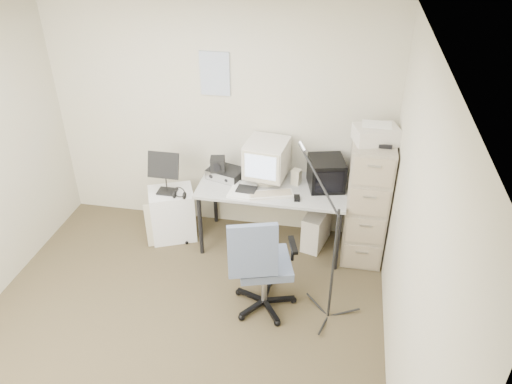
% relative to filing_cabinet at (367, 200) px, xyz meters
% --- Properties ---
extents(floor, '(3.60, 3.60, 0.01)m').
position_rel_filing_cabinet_xyz_m(floor, '(-1.58, -1.48, -0.66)').
color(floor, '#43392C').
rests_on(floor, ground).
extents(ceiling, '(3.60, 3.60, 0.01)m').
position_rel_filing_cabinet_xyz_m(ceiling, '(-1.58, -1.48, 1.85)').
color(ceiling, white).
rests_on(ceiling, ground).
extents(wall_back, '(3.60, 0.02, 2.50)m').
position_rel_filing_cabinet_xyz_m(wall_back, '(-1.58, 0.32, 0.60)').
color(wall_back, beige).
rests_on(wall_back, ground).
extents(wall_right, '(0.02, 3.60, 2.50)m').
position_rel_filing_cabinet_xyz_m(wall_right, '(0.22, -1.48, 0.60)').
color(wall_right, beige).
rests_on(wall_right, ground).
extents(wall_calendar, '(0.30, 0.02, 0.44)m').
position_rel_filing_cabinet_xyz_m(wall_calendar, '(-1.60, 0.31, 1.10)').
color(wall_calendar, white).
rests_on(wall_calendar, wall_back).
extents(filing_cabinet, '(0.40, 0.60, 1.30)m').
position_rel_filing_cabinet_xyz_m(filing_cabinet, '(0.00, 0.00, 0.00)').
color(filing_cabinet, '#AAA190').
rests_on(filing_cabinet, floor).
extents(printer, '(0.45, 0.37, 0.15)m').
position_rel_filing_cabinet_xyz_m(printer, '(0.00, -0.01, 0.73)').
color(printer, silver).
rests_on(printer, filing_cabinet).
extents(desk, '(1.50, 0.70, 0.73)m').
position_rel_filing_cabinet_xyz_m(desk, '(-0.95, -0.03, -0.29)').
color(desk, '#B1B1B1').
rests_on(desk, floor).
extents(crt_monitor, '(0.45, 0.47, 0.44)m').
position_rel_filing_cabinet_xyz_m(crt_monitor, '(-1.03, 0.07, 0.30)').
color(crt_monitor, silver).
rests_on(crt_monitor, desk).
extents(crt_tv, '(0.41, 0.43, 0.31)m').
position_rel_filing_cabinet_xyz_m(crt_tv, '(-0.43, 0.06, 0.23)').
color(crt_tv, black).
rests_on(crt_tv, desk).
extents(desk_speaker, '(0.11, 0.11, 0.16)m').
position_rel_filing_cabinet_xyz_m(desk_speaker, '(-0.72, 0.05, 0.16)').
color(desk_speaker, beige).
rests_on(desk_speaker, desk).
extents(keyboard, '(0.47, 0.28, 0.02)m').
position_rel_filing_cabinet_xyz_m(keyboard, '(-0.94, -0.22, 0.09)').
color(keyboard, silver).
rests_on(keyboard, desk).
extents(mouse, '(0.07, 0.10, 0.03)m').
position_rel_filing_cabinet_xyz_m(mouse, '(-0.68, -0.24, 0.09)').
color(mouse, black).
rests_on(mouse, desk).
extents(radio_receiver, '(0.41, 0.34, 0.10)m').
position_rel_filing_cabinet_xyz_m(radio_receiver, '(-1.46, 0.05, 0.13)').
color(radio_receiver, black).
rests_on(radio_receiver, desk).
extents(radio_speaker, '(0.17, 0.16, 0.15)m').
position_rel_filing_cabinet_xyz_m(radio_speaker, '(-1.53, 0.01, 0.25)').
color(radio_speaker, black).
rests_on(radio_speaker, radio_receiver).
extents(papers, '(0.26, 0.34, 0.02)m').
position_rel_filing_cabinet_xyz_m(papers, '(-1.23, -0.19, 0.09)').
color(papers, white).
rests_on(papers, desk).
extents(pc_tower, '(0.30, 0.47, 0.40)m').
position_rel_filing_cabinet_xyz_m(pc_tower, '(-0.48, 0.06, -0.45)').
color(pc_tower, silver).
rests_on(pc_tower, floor).
extents(office_chair, '(0.74, 0.74, 1.03)m').
position_rel_filing_cabinet_xyz_m(office_chair, '(-0.87, -0.98, -0.14)').
color(office_chair, slate).
rests_on(office_chair, floor).
extents(side_cart, '(0.57, 0.52, 0.57)m').
position_rel_filing_cabinet_xyz_m(side_cart, '(-2.04, -0.08, -0.36)').
color(side_cart, white).
rests_on(side_cart, floor).
extents(music_stand, '(0.37, 0.29, 0.48)m').
position_rel_filing_cabinet_xyz_m(music_stand, '(-2.06, -0.10, 0.16)').
color(music_stand, black).
rests_on(music_stand, side_cart).
extents(headphones, '(0.17, 0.17, 0.02)m').
position_rel_filing_cabinet_xyz_m(headphones, '(-1.90, -0.19, -0.03)').
color(headphones, black).
rests_on(headphones, side_cart).
extents(mic_stand, '(0.03, 0.03, 1.52)m').
position_rel_filing_cabinet_xyz_m(mic_stand, '(-0.28, -1.00, 0.11)').
color(mic_stand, black).
rests_on(mic_stand, floor).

